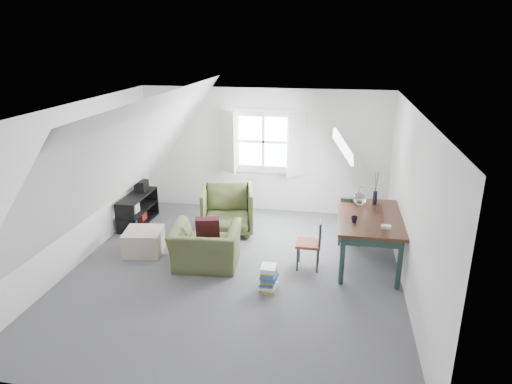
% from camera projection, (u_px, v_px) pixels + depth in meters
% --- Properties ---
extents(floor, '(5.50, 5.50, 0.00)m').
position_uv_depth(floor, '(234.00, 272.00, 7.04)').
color(floor, '#535257').
rests_on(floor, ground).
extents(ceiling, '(5.50, 5.50, 0.00)m').
position_uv_depth(ceiling, '(232.00, 109.00, 6.23)').
color(ceiling, white).
rests_on(ceiling, wall_back).
extents(wall_back, '(5.00, 0.00, 5.00)m').
position_uv_depth(wall_back, '(264.00, 151.00, 9.19)').
color(wall_back, silver).
rests_on(wall_back, ground).
extents(wall_front, '(5.00, 0.00, 5.00)m').
position_uv_depth(wall_front, '(164.00, 296.00, 4.07)').
color(wall_front, silver).
rests_on(wall_front, ground).
extents(wall_left, '(0.00, 5.50, 5.50)m').
position_uv_depth(wall_left, '(76.00, 186.00, 7.05)').
color(wall_left, silver).
rests_on(wall_left, ground).
extents(wall_right, '(0.00, 5.50, 5.50)m').
position_uv_depth(wall_right, '(412.00, 206.00, 6.21)').
color(wall_right, silver).
rests_on(wall_right, ground).
extents(slope_left, '(3.19, 5.50, 4.48)m').
position_uv_depth(slope_left, '(130.00, 156.00, 6.72)').
color(slope_left, white).
rests_on(slope_left, wall_left).
extents(slope_right, '(3.19, 5.50, 4.48)m').
position_uv_depth(slope_right, '(343.00, 166.00, 6.20)').
color(slope_right, white).
rests_on(slope_right, wall_right).
extents(dormer_window, '(1.71, 0.35, 1.30)m').
position_uv_depth(dormer_window, '(263.00, 142.00, 9.06)').
color(dormer_window, white).
rests_on(dormer_window, wall_back).
extents(skylight, '(0.35, 0.75, 0.47)m').
position_uv_depth(skylight, '(343.00, 146.00, 7.42)').
color(skylight, white).
rests_on(skylight, slope_right).
extents(armchair_near, '(1.10, 0.98, 0.67)m').
position_uv_depth(armchair_near, '(206.00, 266.00, 7.21)').
color(armchair_near, '#414927').
rests_on(armchair_near, floor).
extents(armchair_far, '(1.10, 1.12, 0.86)m').
position_uv_depth(armchair_far, '(228.00, 231.00, 8.50)').
color(armchair_far, '#414927').
rests_on(armchair_far, floor).
extents(throw_pillow, '(0.41, 0.30, 0.38)m').
position_uv_depth(throw_pillow, '(208.00, 228.00, 7.16)').
color(throw_pillow, '#3B1016').
rests_on(throw_pillow, armchair_near).
extents(ottoman, '(0.69, 0.69, 0.40)m').
position_uv_depth(ottoman, '(144.00, 241.00, 7.61)').
color(ottoman, tan).
rests_on(ottoman, floor).
extents(dining_table, '(0.97, 1.62, 0.81)m').
position_uv_depth(dining_table, '(369.00, 222.00, 7.08)').
color(dining_table, '#34180E').
rests_on(dining_table, floor).
extents(demijohn, '(0.21, 0.21, 0.30)m').
position_uv_depth(demijohn, '(360.00, 198.00, 7.45)').
color(demijohn, silver).
rests_on(demijohn, dining_table).
extents(vase_twigs, '(0.07, 0.08, 0.56)m').
position_uv_depth(vase_twigs, '(375.00, 197.00, 7.50)').
color(vase_twigs, black).
rests_on(vase_twigs, dining_table).
extents(cup, '(0.10, 0.10, 0.09)m').
position_uv_depth(cup, '(354.00, 222.00, 6.81)').
color(cup, black).
rests_on(cup, dining_table).
extents(paper_box, '(0.13, 0.09, 0.04)m').
position_uv_depth(paper_box, '(386.00, 227.00, 6.58)').
color(paper_box, white).
rests_on(paper_box, dining_table).
extents(dining_chair_far, '(0.42, 0.42, 0.88)m').
position_uv_depth(dining_chair_far, '(350.00, 218.00, 7.87)').
color(dining_chair_far, maroon).
rests_on(dining_chair_far, floor).
extents(dining_chair_near, '(0.38, 0.38, 0.80)m').
position_uv_depth(dining_chair_near, '(311.00, 243.00, 7.04)').
color(dining_chair_near, maroon).
rests_on(dining_chair_near, floor).
extents(media_shelf, '(0.38, 1.13, 0.58)m').
position_uv_depth(media_shelf, '(137.00, 211.00, 8.75)').
color(media_shelf, black).
rests_on(media_shelf, floor).
extents(electronics_box, '(0.21, 0.28, 0.22)m').
position_uv_depth(electronics_box, '(142.00, 186.00, 8.88)').
color(electronics_box, black).
rests_on(electronics_box, media_shelf).
extents(magazine_stack, '(0.27, 0.33, 0.37)m').
position_uv_depth(magazine_stack, '(269.00, 278.00, 6.48)').
color(magazine_stack, '#B29933').
rests_on(magazine_stack, floor).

